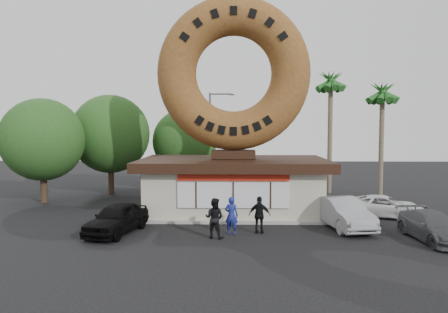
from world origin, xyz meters
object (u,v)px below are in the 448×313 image
Objects in this scene: street_lamp at (212,135)px; person_center at (214,218)px; person_left at (231,215)px; car_grey at (433,227)px; car_black at (117,218)px; car_white at (385,206)px; giant_donut at (234,74)px; donut_shop at (233,184)px; person_right at (260,215)px; car_silver at (343,213)px.

person_center is at bearing -86.50° from street_lamp.
person_left is 9.33m from car_grey.
car_black is 0.97× the size of car_white.
person_center is (-0.87, -6.13, -7.42)m from giant_donut.
donut_shop is 1.40× the size of street_lamp.
person_right is at bearing 14.90° from car_black.
car_silver is 4.17m from car_white.
donut_shop is 7.88m from car_black.
street_lamp reaches higher than person_left.
car_black is at bearing -104.00° from street_lamp.
person_right is 0.39× the size of car_silver.
car_silver is 4.25m from car_grey.
street_lamp is at bearing 100.51° from giant_donut.
person_center is 1.04× the size of person_right.
car_grey is 5.20m from car_white.
person_left is at bearing -83.39° from street_lamp.
car_grey is 1.00× the size of car_white.
car_white is at bearing -139.14° from person_left.
giant_donut is at bearing -75.57° from person_left.
donut_shop is 2.51× the size of car_white.
person_right reaches higher than car_silver.
car_grey is at bearing -163.74° from person_center.
donut_shop is 5.44m from person_left.
street_lamp reaches higher than person_center.
car_white is at bearing 32.09° from car_silver.
person_left is 0.41× the size of car_grey.
person_center is at bearing 58.20° from person_left.
giant_donut reaches higher than car_black.
person_right is at bearing -75.83° from donut_shop.
person_right is 7.99m from car_grey.
street_lamp is 15.89m from person_left.
car_silver is (7.54, -13.95, -3.70)m from street_lamp.
street_lamp is 20.09m from car_grey.
person_center is 0.42× the size of car_white.
person_left is 1.09m from person_center.
street_lamp is 16.28m from car_black.
person_right is 0.42× the size of car_black.
person_left is 9.80m from car_white.
car_black is 15.05m from car_white.
giant_donut reaches higher than street_lamp.
person_center is 0.40× the size of car_silver.
street_lamp is 1.79× the size of car_grey.
donut_shop is 6.08× the size of person_left.
car_black is at bearing 170.69° from car_grey.
person_right reaches higher than car_black.
car_silver is (5.75, 1.43, -0.14)m from person_left.
car_black is (-5.61, 0.02, -0.18)m from person_left.
car_grey is at bearing -44.27° from car_silver.
car_grey is at bearing -157.43° from car_white.
donut_shop is 2.37× the size of car_silver.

